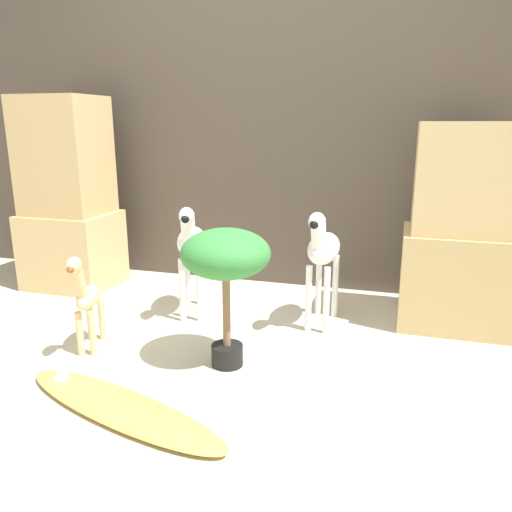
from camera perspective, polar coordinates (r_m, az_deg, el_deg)
ground_plane at (r=2.41m, az=-9.45°, el=-13.51°), size 14.00×14.00×0.00m
wall_back at (r=3.58m, az=0.91°, el=14.29°), size 6.40×0.08×2.20m
rock_pillar_left at (r=3.74m, az=-20.66°, el=5.99°), size 0.59×0.49×1.32m
rock_pillar_right at (r=3.03m, az=22.16°, el=2.34°), size 0.59×0.49×1.15m
zebra_right at (r=2.83m, az=7.64°, el=0.57°), size 0.19×0.50×0.70m
zebra_left at (r=2.99m, az=-7.41°, el=1.36°), size 0.28×0.50×0.70m
giraffe_figurine at (r=2.68m, az=-18.77°, el=-4.62°), size 0.21×0.39×0.54m
potted_palm_front at (r=2.30m, az=-3.48°, el=-0.49°), size 0.42×0.42×0.68m
surfboard at (r=2.20m, az=-15.42°, el=-16.24°), size 1.11×0.54×0.09m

